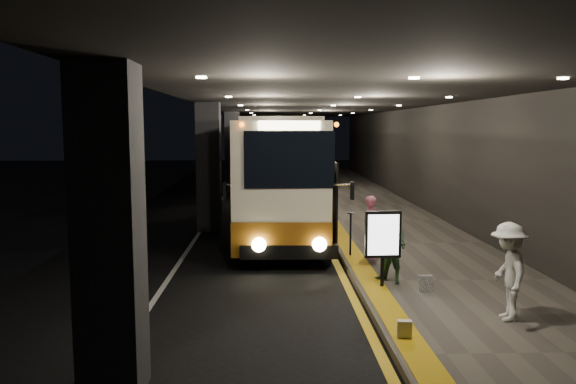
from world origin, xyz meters
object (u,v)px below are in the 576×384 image
object	(u,v)px
coach_second	(275,156)
passenger_waiting_green	(391,247)
passenger_waiting_white	(508,271)
bag_plain	(404,329)
info_sign	(383,236)
passenger_boarding	(372,227)
bag_polka	(425,283)
coach_main	(284,179)
stanchion_post	(350,234)

from	to	relation	value
coach_second	passenger_waiting_green	size ratio (longest dim) A/B	7.45
coach_second	passenger_waiting_white	xyz separation A→B (m)	(3.94, -24.85, -0.77)
bag_plain	info_sign	bearing A→B (deg)	85.75
passenger_boarding	bag_polka	bearing A→B (deg)	-171.71
coach_main	bag_polka	bearing A→B (deg)	-68.79
bag_plain	info_sign	size ratio (longest dim) A/B	0.18
passenger_waiting_green	stanchion_post	world-z (taller)	passenger_waiting_green
passenger_waiting_green	bag_polka	distance (m)	1.10
passenger_waiting_green	bag_plain	world-z (taller)	passenger_waiting_green
info_sign	bag_polka	bearing A→B (deg)	-25.60
coach_main	coach_second	xyz separation A→B (m)	(-0.17, 15.16, 0.01)
bag_polka	stanchion_post	distance (m)	3.52
coach_second	bag_plain	size ratio (longest dim) A/B	41.12
passenger_boarding	bag_polka	distance (m)	3.18
coach_second	bag_plain	distance (m)	25.78
coach_main	passenger_waiting_green	world-z (taller)	coach_main
bag_polka	info_sign	size ratio (longest dim) A/B	0.20
coach_main	passenger_boarding	bearing A→B (deg)	-63.87
passenger_waiting_green	passenger_waiting_white	xyz separation A→B (m)	(1.57, -2.44, 0.08)
coach_second	passenger_boarding	world-z (taller)	coach_second
coach_second	passenger_waiting_green	world-z (taller)	coach_second
coach_second	passenger_waiting_white	bearing A→B (deg)	-79.16
info_sign	bag_plain	bearing A→B (deg)	-96.66
passenger_waiting_green	bag_plain	distance (m)	3.35
bag_plain	passenger_waiting_white	bearing A→B (deg)	21.86
passenger_boarding	info_sign	size ratio (longest dim) A/B	1.00
bag_polka	coach_main	bearing A→B (deg)	109.43
coach_main	stanchion_post	xyz separation A→B (m)	(1.68, -4.60, -1.06)
coach_main	passenger_boarding	distance (m)	5.40
passenger_waiting_white	bag_plain	xyz separation A→B (m)	(-2.03, -0.82, -0.73)
bag_plain	info_sign	distance (m)	3.11
coach_main	info_sign	size ratio (longest dim) A/B	7.30
passenger_waiting_green	stanchion_post	xyz separation A→B (m)	(-0.51, 2.65, -0.23)
passenger_waiting_green	passenger_waiting_white	bearing A→B (deg)	-7.68
coach_main	bag_polka	distance (m)	8.52
bag_polka	passenger_waiting_white	bearing A→B (deg)	-61.22
bag_plain	info_sign	world-z (taller)	info_sign
coach_main	stanchion_post	distance (m)	5.01
coach_second	info_sign	size ratio (longest dim) A/B	7.27
passenger_boarding	coach_main	bearing A→B (deg)	21.67
bag_polka	bag_plain	size ratio (longest dim) A/B	1.15
passenger_waiting_green	bag_plain	size ratio (longest dim) A/B	5.52
coach_second	bag_polka	distance (m)	23.31
passenger_boarding	passenger_waiting_green	xyz separation A→B (m)	(-0.00, -2.39, -0.02)
stanchion_post	passenger_boarding	bearing A→B (deg)	-26.40
passenger_boarding	bag_plain	bearing A→B (deg)	172.57
passenger_waiting_white	bag_polka	size ratio (longest dim) A/B	5.23
bag_plain	info_sign	xyz separation A→B (m)	(0.22, 2.95, 0.96)
coach_main	passenger_boarding	size ratio (longest dim) A/B	7.32
passenger_boarding	stanchion_post	xyz separation A→B (m)	(-0.52, 0.26, -0.25)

